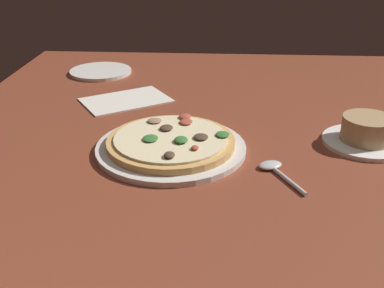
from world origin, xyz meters
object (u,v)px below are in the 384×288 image
object	(u,v)px
side_plate	(100,71)
paper_menu	(125,100)
ramekin_on_saucer	(365,133)
spoon	(274,169)
pizza_main	(170,144)

from	to	relation	value
side_plate	paper_menu	distance (cm)	23.54
paper_menu	ramekin_on_saucer	bearing A→B (deg)	34.29
paper_menu	spoon	size ratio (longest dim) A/B	1.68
spoon	ramekin_on_saucer	bearing A→B (deg)	123.95
side_plate	spoon	distance (cm)	66.52
pizza_main	spoon	bearing A→B (deg)	68.65
ramekin_on_saucer	side_plate	bearing A→B (deg)	-124.91
paper_menu	pizza_main	bearing A→B (deg)	-5.64
pizza_main	spoon	distance (cm)	18.80
paper_menu	spoon	distance (cm)	43.62
side_plate	pizza_main	bearing A→B (deg)	27.40
pizza_main	spoon	xyz separation A→B (cm)	(6.84, 17.50, -0.75)
ramekin_on_saucer	side_plate	distance (cm)	71.16
side_plate	spoon	size ratio (longest dim) A/B	1.46
pizza_main	paper_menu	world-z (taller)	pizza_main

